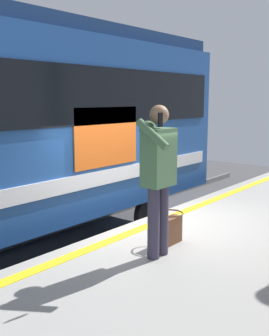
# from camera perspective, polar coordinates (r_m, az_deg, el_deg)

# --- Properties ---
(ground_plane) EXTENTS (24.65, 24.65, 0.00)m
(ground_plane) POSITION_cam_1_polar(r_m,az_deg,el_deg) (6.75, 0.90, -15.62)
(ground_plane) COLOR #3D3D3F
(safety_line) EXTENTS (13.66, 0.16, 0.01)m
(safety_line) POSITION_cam_1_polar(r_m,az_deg,el_deg) (6.20, 3.12, -7.55)
(safety_line) COLOR yellow
(safety_line) RESTS_ON platform
(track_rail_near) EXTENTS (18.12, 0.08, 0.16)m
(track_rail_near) POSITION_cam_1_polar(r_m,az_deg,el_deg) (7.65, -8.16, -11.91)
(track_rail_near) COLOR slate
(track_rail_near) RESTS_ON ground
(track_rail_far) EXTENTS (18.12, 0.08, 0.16)m
(track_rail_far) POSITION_cam_1_polar(r_m,az_deg,el_deg) (8.70, -14.70, -9.45)
(track_rail_far) COLOR slate
(track_rail_far) RESTS_ON ground
(passenger) EXTENTS (0.57, 0.55, 1.77)m
(passenger) POSITION_cam_1_polar(r_m,az_deg,el_deg) (4.67, 3.32, -0.13)
(passenger) COLOR #383347
(passenger) RESTS_ON platform
(handbag) EXTENTS (0.38, 0.35, 0.41)m
(handbag) POSITION_cam_1_polar(r_m,az_deg,el_deg) (5.28, 4.91, -8.43)
(handbag) COLOR #59331E
(handbag) RESTS_ON platform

